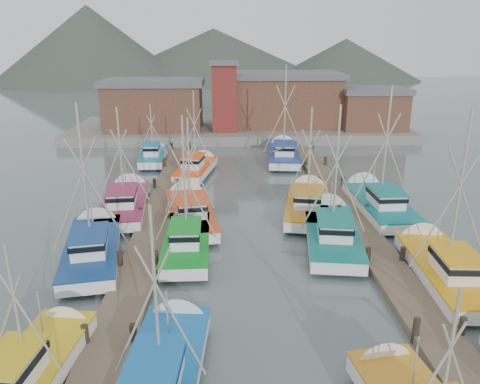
{
  "coord_description": "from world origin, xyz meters",
  "views": [
    {
      "loc": [
        -2.13,
        -25.81,
        12.56
      ],
      "look_at": [
        -1.07,
        4.05,
        2.6
      ],
      "focal_mm": 35.0,
      "sensor_mm": 36.0,
      "label": 1
    }
  ],
  "objects_px": {
    "lookout_tower": "(224,96)",
    "boat_4": "(187,240)",
    "boat_12": "(197,168)",
    "boat_8": "(190,211)",
    "boat_0": "(165,369)"
  },
  "relations": [
    {
      "from": "lookout_tower",
      "to": "boat_4",
      "type": "distance_m",
      "value": 32.8
    },
    {
      "from": "lookout_tower",
      "to": "boat_8",
      "type": "xyz_separation_m",
      "value": [
        -2.62,
        -27.36,
        -4.87
      ]
    },
    {
      "from": "boat_8",
      "to": "boat_12",
      "type": "bearing_deg",
      "value": 81.6
    },
    {
      "from": "lookout_tower",
      "to": "boat_4",
      "type": "xyz_separation_m",
      "value": [
        -2.44,
        -32.35,
        -4.87
      ]
    },
    {
      "from": "boat_0",
      "to": "boat_8",
      "type": "bearing_deg",
      "value": 95.15
    },
    {
      "from": "boat_4",
      "to": "boat_12",
      "type": "xyz_separation_m",
      "value": [
        -0.24,
        16.61,
        -0.0
      ]
    },
    {
      "from": "lookout_tower",
      "to": "boat_0",
      "type": "distance_m",
      "value": 44.46
    },
    {
      "from": "lookout_tower",
      "to": "boat_8",
      "type": "height_order",
      "value": "lookout_tower"
    },
    {
      "from": "boat_4",
      "to": "boat_12",
      "type": "height_order",
      "value": "boat_4"
    },
    {
      "from": "boat_12",
      "to": "boat_8",
      "type": "bearing_deg",
      "value": -78.62
    },
    {
      "from": "boat_0",
      "to": "boat_8",
      "type": "height_order",
      "value": "boat_8"
    },
    {
      "from": "lookout_tower",
      "to": "boat_12",
      "type": "relative_size",
      "value": 0.98
    },
    {
      "from": "boat_0",
      "to": "boat_12",
      "type": "distance_m",
      "value": 28.39
    },
    {
      "from": "boat_4",
      "to": "boat_8",
      "type": "distance_m",
      "value": 4.99
    },
    {
      "from": "boat_0",
      "to": "boat_4",
      "type": "xyz_separation_m",
      "value": [
        0.01,
        11.78,
        0.0
      ]
    }
  ]
}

